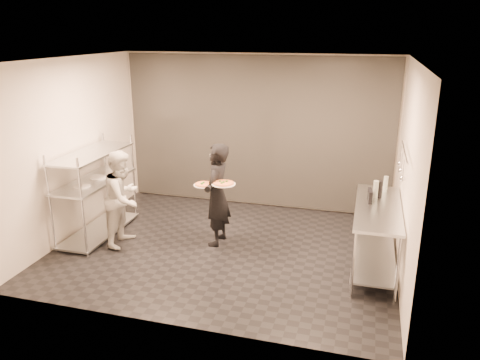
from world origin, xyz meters
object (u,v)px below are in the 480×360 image
(bottle_green, at_px, (376,190))
(bottle_dark, at_px, (380,190))
(waiter, at_px, (217,195))
(pass_rack, at_px, (95,189))
(salad_plate, at_px, (219,154))
(pos_monitor, at_px, (370,196))
(chef, at_px, (123,198))
(pizza_plate_far, at_px, (223,183))
(prep_counter, at_px, (376,226))
(bottle_clear, at_px, (386,183))
(pizza_plate_near, at_px, (204,184))

(bottle_green, relative_size, bottle_dark, 1.05)
(waiter, bearing_deg, pass_rack, -83.45)
(salad_plate, bearing_deg, pos_monitor, -7.76)
(bottle_green, bearing_deg, chef, -172.38)
(pass_rack, relative_size, waiter, 1.01)
(pizza_plate_far, bearing_deg, bottle_dark, 9.42)
(prep_counter, height_order, pos_monitor, pos_monitor)
(pizza_plate_far, relative_size, bottle_green, 1.34)
(chef, xyz_separation_m, salad_plate, (1.32, 0.66, 0.62))
(chef, height_order, pizza_plate_far, chef)
(bottle_clear, bearing_deg, pass_rack, -171.05)
(pass_rack, distance_m, prep_counter, 4.33)
(salad_plate, distance_m, bottle_clear, 2.53)
(pizza_plate_near, bearing_deg, pos_monitor, 4.96)
(waiter, relative_size, pizza_plate_near, 5.24)
(waiter, relative_size, bottle_clear, 7.30)
(prep_counter, distance_m, bottle_green, 0.52)
(pass_rack, relative_size, pos_monitor, 6.70)
(bottle_dark, bearing_deg, salad_plate, 176.95)
(prep_counter, distance_m, waiter, 2.36)
(pass_rack, xyz_separation_m, pos_monitor, (4.21, 0.16, 0.24))
(pizza_plate_near, bearing_deg, pass_rack, 178.52)
(prep_counter, relative_size, bottle_clear, 8.26)
(pizza_plate_far, xyz_separation_m, bottle_green, (2.13, 0.33, -0.01))
(chef, distance_m, salad_plate, 1.60)
(waiter, relative_size, chef, 1.07)
(waiter, distance_m, bottle_dark, 2.37)
(salad_plate, xyz_separation_m, bottle_dark, (2.41, -0.13, -0.32))
(chef, bearing_deg, pizza_plate_near, -82.76)
(bottle_green, bearing_deg, pizza_plate_far, -171.28)
(chef, relative_size, pizza_plate_near, 4.88)
(chef, xyz_separation_m, pizza_plate_near, (1.26, 0.14, 0.28))
(pizza_plate_far, distance_m, bottle_green, 2.15)
(prep_counter, height_order, bottle_dark, bottle_dark)
(bottle_green, height_order, bottle_clear, bottle_green)
(bottle_green, relative_size, bottle_clear, 1.20)
(pizza_plate_far, height_order, pos_monitor, pizza_plate_far)
(bottle_clear, bearing_deg, pizza_plate_far, -162.41)
(pizza_plate_near, height_order, pizza_plate_far, pizza_plate_far)
(pizza_plate_near, height_order, pos_monitor, pos_monitor)
(pos_monitor, bearing_deg, pass_rack, 176.74)
(salad_plate, xyz_separation_m, bottle_green, (2.36, -0.16, -0.31))
(bottle_clear, bearing_deg, bottle_dark, -103.89)
(pizza_plate_far, height_order, bottle_dark, bottle_dark)
(waiter, distance_m, pos_monitor, 2.24)
(pizza_plate_near, bearing_deg, waiter, 62.09)
(salad_plate, bearing_deg, pizza_plate_far, -65.17)
(pos_monitor, bearing_deg, chef, -179.91)
(salad_plate, bearing_deg, bottle_green, -3.99)
(pizza_plate_far, xyz_separation_m, salad_plate, (-0.23, 0.49, 0.30))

